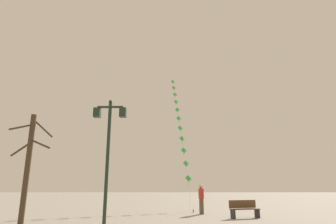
{
  "coord_description": "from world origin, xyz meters",
  "views": [
    {
      "loc": [
        0.56,
        -1.94,
        1.52
      ],
      "look_at": [
        0.2,
        16.18,
        6.35
      ],
      "focal_mm": 30.46,
      "sensor_mm": 36.0,
      "label": 1
    }
  ],
  "objects_px": {
    "kite_flyer": "(201,198)",
    "twin_lantern_lamp_post": "(109,137)",
    "kite_train": "(179,123)",
    "bare_tree": "(28,164)",
    "park_bench": "(244,209)"
  },
  "relations": [
    {
      "from": "twin_lantern_lamp_post",
      "to": "park_bench",
      "type": "xyz_separation_m",
      "value": [
        6.38,
        3.95,
        -3.13
      ]
    },
    {
      "from": "kite_flyer",
      "to": "bare_tree",
      "type": "bearing_deg",
      "value": 114.05
    },
    {
      "from": "kite_train",
      "to": "park_bench",
      "type": "relative_size",
      "value": 8.29
    },
    {
      "from": "twin_lantern_lamp_post",
      "to": "bare_tree",
      "type": "relative_size",
      "value": 1.08
    },
    {
      "from": "park_bench",
      "to": "kite_train",
      "type": "bearing_deg",
      "value": 88.12
    },
    {
      "from": "twin_lantern_lamp_post",
      "to": "kite_train",
      "type": "bearing_deg",
      "value": 76.75
    },
    {
      "from": "park_bench",
      "to": "twin_lantern_lamp_post",
      "type": "bearing_deg",
      "value": -167.51
    },
    {
      "from": "kite_train",
      "to": "bare_tree",
      "type": "height_order",
      "value": "kite_train"
    },
    {
      "from": "kite_train",
      "to": "kite_flyer",
      "type": "height_order",
      "value": "kite_train"
    },
    {
      "from": "kite_train",
      "to": "park_bench",
      "type": "height_order",
      "value": "kite_train"
    },
    {
      "from": "kite_train",
      "to": "park_bench",
      "type": "xyz_separation_m",
      "value": [
        3.11,
        -9.92,
        -6.84
      ]
    },
    {
      "from": "kite_flyer",
      "to": "bare_tree",
      "type": "xyz_separation_m",
      "value": [
        -8.18,
        -5.11,
        1.64
      ]
    },
    {
      "from": "kite_flyer",
      "to": "twin_lantern_lamp_post",
      "type": "bearing_deg",
      "value": 136.75
    },
    {
      "from": "twin_lantern_lamp_post",
      "to": "kite_train",
      "type": "height_order",
      "value": "kite_train"
    },
    {
      "from": "bare_tree",
      "to": "park_bench",
      "type": "xyz_separation_m",
      "value": [
        10.19,
        2.9,
        -2.1
      ]
    }
  ]
}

